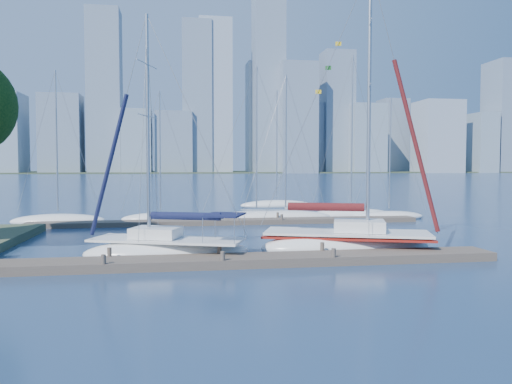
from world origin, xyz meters
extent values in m
plane|color=navy|center=(0.00, 0.00, 0.00)|extent=(700.00, 700.00, 0.00)
cube|color=#4D4239|center=(0.00, 0.00, 0.20)|extent=(26.00, 2.00, 0.40)
cube|color=#4D4239|center=(2.00, 16.00, 0.18)|extent=(30.00, 1.80, 0.36)
cube|color=#38472D|center=(0.00, 320.00, 0.00)|extent=(800.00, 100.00, 1.50)
ellipsoid|color=white|center=(-2.45, 2.36, 0.24)|extent=(8.47, 5.22, 1.41)
cube|color=white|center=(-2.45, 2.36, 0.89)|extent=(7.84, 4.82, 0.11)
cube|color=white|center=(-2.98, 2.55, 1.22)|extent=(2.71, 2.38, 0.52)
cylinder|color=silver|center=(-3.33, 2.68, 6.39)|extent=(0.17, 0.17, 10.90)
cylinder|color=silver|center=(-1.54, 2.03, 1.98)|extent=(3.62, 1.39, 0.09)
cylinder|color=#0F1633|center=(-1.54, 2.03, 2.07)|extent=(3.43, 1.55, 0.38)
cube|color=#0F1633|center=(0.28, 1.38, 2.17)|extent=(2.36, 2.68, 0.08)
ellipsoid|color=white|center=(6.82, 2.60, 0.27)|extent=(9.61, 5.77, 1.60)
cube|color=white|center=(6.82, 2.60, 1.01)|extent=(8.90, 5.33, 0.13)
cube|color=white|center=(7.43, 2.40, 1.39)|extent=(3.05, 2.67, 0.59)
cylinder|color=silver|center=(7.83, 2.26, 7.84)|extent=(0.19, 0.19, 13.55)
cylinder|color=silver|center=(5.78, 2.96, 2.24)|extent=(4.13, 1.49, 0.11)
cylinder|color=#4B1310|center=(5.78, 2.96, 2.35)|extent=(3.91, 1.69, 0.43)
cube|color=maroon|center=(6.82, 2.60, 0.83)|extent=(9.12, 5.50, 0.11)
ellipsoid|color=white|center=(-11.12, 18.14, 0.21)|extent=(7.50, 4.68, 1.16)
cylinder|color=silver|center=(-11.12, 18.14, 6.43)|extent=(0.13, 0.13, 10.76)
ellipsoid|color=white|center=(-3.32, 18.97, 0.19)|extent=(6.45, 2.59, 1.02)
cylinder|color=silver|center=(-3.32, 18.97, 5.74)|extent=(0.11, 0.11, 9.62)
ellipsoid|color=white|center=(4.49, 18.12, 0.21)|extent=(9.29, 3.91, 1.17)
cylinder|color=silver|center=(4.49, 18.12, 6.84)|extent=(0.13, 0.13, 11.55)
ellipsoid|color=white|center=(6.94, 18.14, 0.21)|extent=(8.11, 4.50, 1.17)
cylinder|color=silver|center=(6.94, 18.14, 6.51)|extent=(0.13, 0.13, 10.88)
ellipsoid|color=white|center=(13.00, 19.18, 0.22)|extent=(7.56, 3.13, 1.19)
cylinder|color=silver|center=(13.00, 19.18, 7.54)|extent=(0.13, 0.13, 12.91)
ellipsoid|color=white|center=(15.84, 17.63, 0.18)|extent=(6.37, 3.29, 1.00)
cylinder|color=silver|center=(15.84, 17.63, 5.55)|extent=(0.11, 0.11, 9.28)
ellipsoid|color=white|center=(8.73, 30.91, 0.21)|extent=(8.27, 4.91, 1.16)
cylinder|color=silver|center=(8.73, 30.91, 6.83)|extent=(0.13, 0.13, 11.56)
cube|color=gray|center=(-96.77, 283.96, 22.98)|extent=(14.14, 23.42, 45.96)
cube|color=slate|center=(-69.73, 287.50, 23.27)|extent=(23.49, 17.63, 46.54)
cube|color=#92A3AF|center=(-47.55, 309.43, 19.18)|extent=(16.15, 17.61, 38.36)
cube|color=gray|center=(-25.94, 284.92, 18.97)|extent=(17.14, 19.81, 37.94)
cube|color=slate|center=(-4.22, 286.68, 18.68)|extent=(22.10, 16.86, 37.37)
cube|color=#92A3AF|center=(21.35, 289.48, 47.32)|extent=(20.22, 14.99, 94.63)
cube|color=gray|center=(51.90, 304.67, 36.02)|extent=(17.07, 17.46, 72.04)
cube|color=slate|center=(70.99, 278.50, 33.63)|extent=(22.07, 18.95, 67.27)
cube|color=#92A3AF|center=(91.42, 294.72, 22.59)|extent=(13.82, 17.11, 45.18)
cube|color=gray|center=(115.77, 279.60, 21.60)|extent=(21.40, 18.80, 43.20)
cube|color=slate|center=(147.05, 309.52, 25.38)|extent=(17.59, 17.52, 50.75)
cube|color=#92A3AF|center=(164.09, 278.94, 23.08)|extent=(25.61, 23.94, 46.15)
cube|color=gray|center=(194.50, 279.05, 19.37)|extent=(13.54, 21.38, 38.75)
cube|color=slate|center=(213.93, 282.23, 36.84)|extent=(21.19, 23.60, 73.68)
cube|color=slate|center=(-45.00, 290.00, 48.83)|extent=(19.43, 18.00, 97.65)
cube|color=slate|center=(10.00, 290.00, 46.36)|extent=(17.74, 18.00, 92.73)
cube|color=slate|center=(55.00, 290.00, 56.14)|extent=(19.01, 18.00, 112.28)
cube|color=slate|center=(100.00, 290.00, 38.82)|extent=(19.32, 18.00, 77.65)
camera|label=1|loc=(-1.89, -22.31, 4.51)|focal=35.00mm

